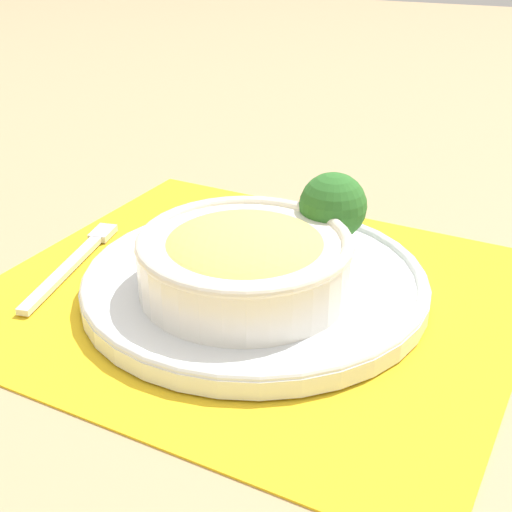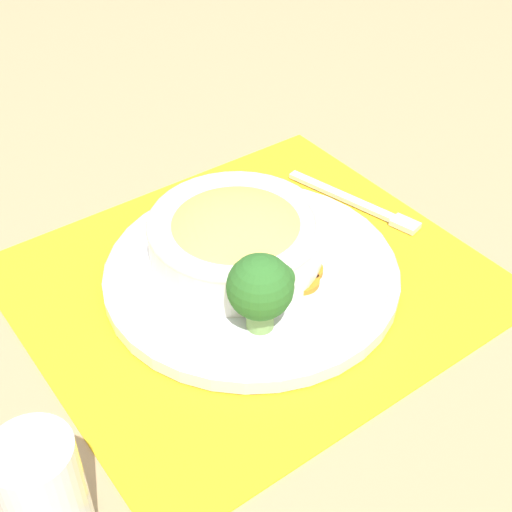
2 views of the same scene
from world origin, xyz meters
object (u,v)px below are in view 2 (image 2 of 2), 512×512
at_px(bowl, 233,237).
at_px(broccoli_floret, 261,288).
at_px(water_glass, 47,502).
at_px(fork, 364,206).

bearing_deg(bowl, broccoli_floret, 63.40).
height_order(broccoli_floret, water_glass, water_glass).
height_order(bowl, broccoli_floret, broccoli_floret).
height_order(broccoli_floret, fork, broccoli_floret).
bearing_deg(broccoli_floret, water_glass, 10.30).
relative_size(bowl, fork, 1.02).
distance_m(bowl, fork, 0.20).
bearing_deg(fork, bowl, -14.15).
xyz_separation_m(broccoli_floret, water_glass, (0.25, 0.05, -0.02)).
relative_size(broccoli_floret, water_glass, 0.72).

